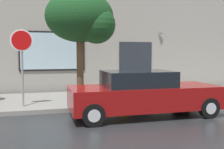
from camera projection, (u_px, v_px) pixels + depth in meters
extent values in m
plane|color=#282B2D|center=(104.00, 118.00, 8.26)|extent=(60.00, 60.00, 0.00)
cube|color=gray|center=(88.00, 99.00, 11.14)|extent=(20.00, 4.00, 0.15)
cube|color=#9E998E|center=(78.00, 23.00, 13.27)|extent=(20.00, 0.40, 7.00)
cube|color=black|center=(52.00, 51.00, 12.82)|extent=(3.12, 0.06, 1.91)
cube|color=silver|center=(52.00, 51.00, 12.79)|extent=(2.96, 0.03, 1.75)
cube|color=#262B33|center=(136.00, 59.00, 13.98)|extent=(1.80, 0.04, 1.80)
cone|color=#99999E|center=(161.00, 33.00, 14.11)|extent=(0.22, 0.24, 0.24)
cube|color=maroon|center=(144.00, 97.00, 8.48)|extent=(4.74, 1.76, 0.70)
cube|color=black|center=(138.00, 79.00, 8.37)|extent=(2.13, 1.55, 0.49)
cylinder|color=black|center=(182.00, 99.00, 9.75)|extent=(0.64, 0.22, 0.64)
cylinder|color=silver|center=(182.00, 99.00, 9.75)|extent=(0.35, 0.24, 0.35)
cylinder|color=black|center=(209.00, 108.00, 8.20)|extent=(0.64, 0.22, 0.64)
cylinder|color=silver|center=(209.00, 108.00, 8.20)|extent=(0.35, 0.24, 0.35)
cylinder|color=black|center=(84.00, 104.00, 8.80)|extent=(0.64, 0.22, 0.64)
cylinder|color=silver|center=(84.00, 104.00, 8.80)|extent=(0.35, 0.24, 0.35)
cylinder|color=black|center=(93.00, 115.00, 7.25)|extent=(0.64, 0.22, 0.64)
cylinder|color=silver|center=(93.00, 115.00, 7.25)|extent=(0.35, 0.24, 0.35)
cylinder|color=yellow|center=(124.00, 92.00, 10.47)|extent=(0.22, 0.22, 0.66)
sphere|color=gold|center=(124.00, 84.00, 10.44)|extent=(0.23, 0.23, 0.23)
cylinder|color=gold|center=(125.00, 92.00, 10.31)|extent=(0.09, 0.12, 0.09)
cylinder|color=gold|center=(122.00, 91.00, 10.62)|extent=(0.09, 0.12, 0.09)
cylinder|color=yellow|center=(123.00, 100.00, 10.49)|extent=(0.30, 0.30, 0.06)
cylinder|color=#4C3823|center=(80.00, 70.00, 9.77)|extent=(0.25, 0.25, 2.50)
ellipsoid|color=#19471E|center=(80.00, 17.00, 9.61)|extent=(2.48, 2.11, 1.86)
sphere|color=#19471E|center=(96.00, 25.00, 9.49)|extent=(1.36, 1.36, 1.36)
cylinder|color=gray|center=(22.00, 69.00, 9.20)|extent=(0.07, 0.07, 2.65)
cylinder|color=white|center=(22.00, 40.00, 9.08)|extent=(0.76, 0.02, 0.76)
cylinder|color=red|center=(21.00, 40.00, 9.07)|extent=(0.66, 0.02, 0.66)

